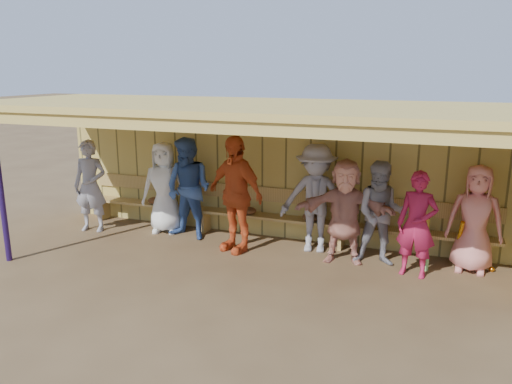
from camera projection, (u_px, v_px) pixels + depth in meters
The scene contains 13 objects.
ground at pixel (248, 260), 8.08m from camera, with size 90.00×90.00×0.00m, color brown.
player_a at pixel (90, 186), 9.36m from camera, with size 0.63×0.42×1.74m, color #93929A.
player_b at pixel (164, 187), 9.30m from camera, with size 0.84×0.54×1.71m, color white.
player_c at pixel (189, 189), 8.91m from camera, with size 0.89×0.70×1.84m, color #38599B.
player_d at pixel (235, 194), 8.29m from camera, with size 1.15×0.48×1.97m, color #D65222.
player_e at pixel (316, 198), 8.28m from camera, with size 1.18×0.68×1.82m, color #95939B.
player_f at pixel (345, 211), 7.82m from camera, with size 1.54×0.49×1.67m, color tan.
player_g at pixel (417, 224), 7.29m from camera, with size 0.58×0.38×1.59m, color #AA1B43.
player_h at pixel (475, 219), 7.46m from camera, with size 0.80×0.52×1.65m, color #E3877F.
player_extra at pixel (381, 214), 7.71m from camera, with size 0.80×0.63×1.65m, color gray.
dugout_structure at pixel (285, 151), 8.16m from camera, with size 8.80×3.20×2.50m.
bench at pixel (271, 211), 8.96m from camera, with size 7.60×0.34×0.93m.
dugout_equipment at pixel (271, 215), 8.84m from camera, with size 6.19×0.62×0.80m.
Camera 1 is at (2.82, -7.04, 3.00)m, focal length 35.00 mm.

